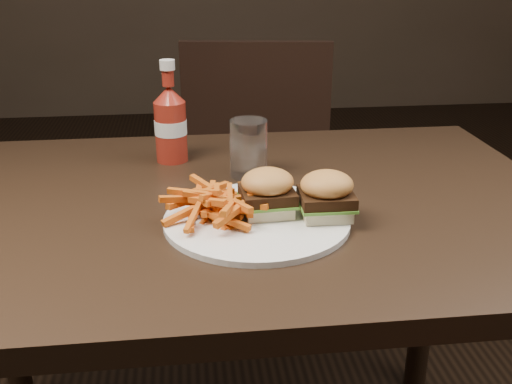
{
  "coord_description": "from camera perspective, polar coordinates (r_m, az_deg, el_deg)",
  "views": [
    {
      "loc": [
        -0.08,
        -0.98,
        1.17
      ],
      "look_at": [
        0.03,
        -0.1,
        0.8
      ],
      "focal_mm": 42.0,
      "sensor_mm": 36.0,
      "label": 1
    }
  ],
  "objects": [
    {
      "name": "fries_pile",
      "position": [
        0.97,
        -3.87,
        -1.13
      ],
      "size": [
        0.15,
        0.15,
        0.05
      ],
      "primitive_type": null,
      "rotation": [
        0.0,
        0.0,
        0.2
      ],
      "color": "#BE710E",
      "rests_on": "plate"
    },
    {
      "name": "plate",
      "position": [
        0.97,
        0.07,
        -2.67
      ],
      "size": [
        0.3,
        0.3,
        0.01
      ],
      "primitive_type": "cylinder",
      "color": "white",
      "rests_on": "dining_table"
    },
    {
      "name": "dining_table",
      "position": [
        1.08,
        -2.13,
        -1.6
      ],
      "size": [
        1.2,
        0.8,
        0.04
      ],
      "primitive_type": "cube",
      "color": "black",
      "rests_on": "ground"
    },
    {
      "name": "chair_far",
      "position": [
        2.06,
        0.09,
        1.42
      ],
      "size": [
        0.51,
        0.51,
        0.04
      ],
      "primitive_type": "cube",
      "rotation": [
        0.0,
        0.0,
        3.01
      ],
      "color": "black",
      "rests_on": "ground"
    },
    {
      "name": "sandwich_half_b",
      "position": [
        0.98,
        6.65,
        -1.75
      ],
      "size": [
        0.08,
        0.07,
        0.02
      ],
      "primitive_type": "cube",
      "rotation": [
        0.0,
        0.0,
        -0.02
      ],
      "color": "beige",
      "rests_on": "plate"
    },
    {
      "name": "sandwich_half_a",
      "position": [
        0.98,
        1.09,
        -1.49
      ],
      "size": [
        0.08,
        0.08,
        0.02
      ],
      "primitive_type": "cube",
      "rotation": [
        0.0,
        0.0,
        0.07
      ],
      "color": "beige",
      "rests_on": "plate"
    },
    {
      "name": "ketchup_bottle",
      "position": [
        1.25,
        -8.1,
        5.59
      ],
      "size": [
        0.08,
        0.08,
        0.13
      ],
      "primitive_type": "cylinder",
      "rotation": [
        0.0,
        0.0,
        -0.38
      ],
      "color": "maroon",
      "rests_on": "dining_table"
    },
    {
      "name": "tumbler",
      "position": [
        1.16,
        -0.71,
        4.12
      ],
      "size": [
        0.09,
        0.09,
        0.11
      ],
      "primitive_type": "cylinder",
      "rotation": [
        0.0,
        0.0,
        -0.27
      ],
      "color": "white",
      "rests_on": "dining_table"
    }
  ]
}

